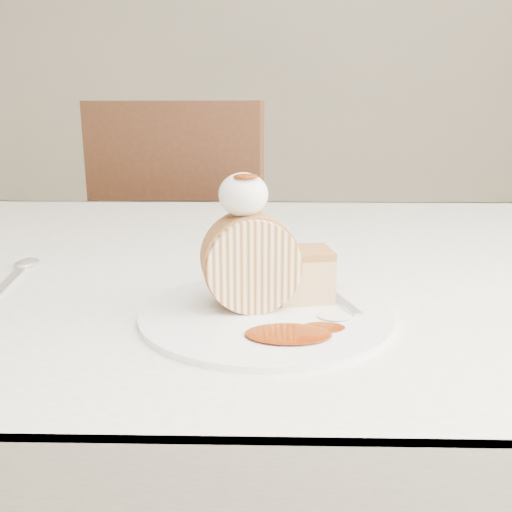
{
  "coord_description": "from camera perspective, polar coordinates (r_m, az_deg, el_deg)",
  "views": [
    {
      "loc": [
        0.04,
        -0.55,
        0.95
      ],
      "look_at": [
        0.03,
        -0.02,
        0.81
      ],
      "focal_mm": 40.0,
      "sensor_mm": 36.0,
      "label": 1
    }
  ],
  "objects": [
    {
      "name": "plate",
      "position": [
        0.55,
        1.02,
        -5.84
      ],
      "size": [
        0.28,
        0.28,
        0.01
      ],
      "primitive_type": "cylinder",
      "rotation": [
        0.0,
        0.0,
        0.17
      ],
      "color": "white",
      "rests_on": "table"
    },
    {
      "name": "caramel_pool",
      "position": [
        0.5,
        3.24,
        -7.76
      ],
      "size": [
        0.08,
        0.06,
        0.0
      ],
      "primitive_type": null,
      "rotation": [
        0.0,
        0.0,
        0.17
      ],
      "color": "#6C2004",
      "rests_on": "plate"
    },
    {
      "name": "spoon",
      "position": [
        0.71,
        -23.65,
        -2.61
      ],
      "size": [
        0.05,
        0.16,
        0.0
      ],
      "primitive_type": "cube",
      "rotation": [
        0.0,
        0.0,
        0.14
      ],
      "color": "silver",
      "rests_on": "table"
    },
    {
      "name": "whipped_cream",
      "position": [
        0.54,
        -1.28,
        6.17
      ],
      "size": [
        0.05,
        0.05,
        0.04
      ],
      "primitive_type": "ellipsoid",
      "color": "silver",
      "rests_on": "roulade_slice"
    },
    {
      "name": "chair_far",
      "position": [
        1.57,
        -6.41,
        -0.08
      ],
      "size": [
        0.55,
        0.55,
        0.96
      ],
      "rotation": [
        0.0,
        0.0,
        2.9
      ],
      "color": "brown",
      "rests_on": "ground"
    },
    {
      "name": "table",
      "position": [
        0.81,
        -1.79,
        -6.1
      ],
      "size": [
        1.4,
        0.9,
        0.75
      ],
      "color": "white",
      "rests_on": "ground"
    },
    {
      "name": "roulade_slice",
      "position": [
        0.55,
        -0.51,
        -0.64
      ],
      "size": [
        0.1,
        0.07,
        0.09
      ],
      "primitive_type": "cylinder",
      "rotation": [
        1.57,
        0.0,
        0.19
      ],
      "color": "#F8E8AC",
      "rests_on": "plate"
    },
    {
      "name": "caramel_drizzle",
      "position": [
        0.53,
        -1.01,
        8.51
      ],
      "size": [
        0.02,
        0.02,
        0.01
      ],
      "primitive_type": "ellipsoid",
      "color": "#6C2004",
      "rests_on": "whipped_cream"
    },
    {
      "name": "fork",
      "position": [
        0.59,
        8.09,
        -4.14
      ],
      "size": [
        0.06,
        0.14,
        0.0
      ],
      "primitive_type": "cube",
      "rotation": [
        0.0,
        0.0,
        0.28
      ],
      "color": "silver",
      "rests_on": "plate"
    },
    {
      "name": "cake_chunk",
      "position": [
        0.58,
        4.79,
        -2.17
      ],
      "size": [
        0.06,
        0.06,
        0.05
      ],
      "primitive_type": "cube",
      "rotation": [
        0.0,
        0.0,
        0.17
      ],
      "color": "#B87745",
      "rests_on": "plate"
    }
  ]
}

